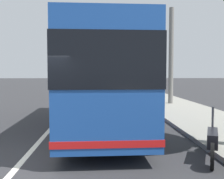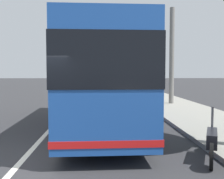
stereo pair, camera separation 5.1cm
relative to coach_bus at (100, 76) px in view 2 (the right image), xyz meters
name	(u,v)px [view 2 (the right image)]	position (x,y,z in m)	size (l,w,h in m)	color
ground_plane	(22,161)	(-4.27, 1.92, -2.03)	(220.00, 220.00, 0.00)	#2D2D30
sidewalk_curb	(176,107)	(5.73, -4.68, -1.96)	(110.00, 3.60, 0.14)	gray
lane_divider_line	(69,108)	(5.73, 1.92, -2.03)	(110.00, 0.16, 0.01)	silver
coach_bus	(100,76)	(0.00, 0.00, 0.00)	(10.26, 2.79, 3.59)	#1E4C9E
motorcycle_nearest_curb	(212,142)	(-4.36, -2.73, -1.57)	(1.92, 0.87, 1.25)	black
car_behind_bus	(102,83)	(31.40, -0.25, -1.37)	(4.29, 2.02, 1.38)	gold
car_far_distant	(103,87)	(17.71, -0.26, -1.32)	(4.13, 1.92, 1.50)	black
car_oncoming	(76,82)	(35.41, 4.17, -1.32)	(3.93, 1.86, 1.52)	gray
utility_pole	(172,57)	(7.03, -4.70, 1.17)	(0.32, 0.32, 6.41)	slate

